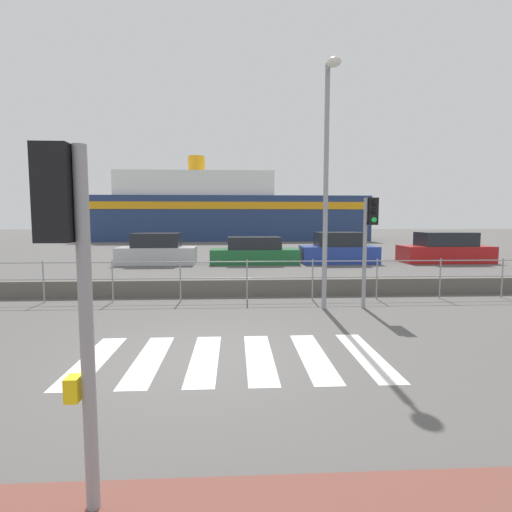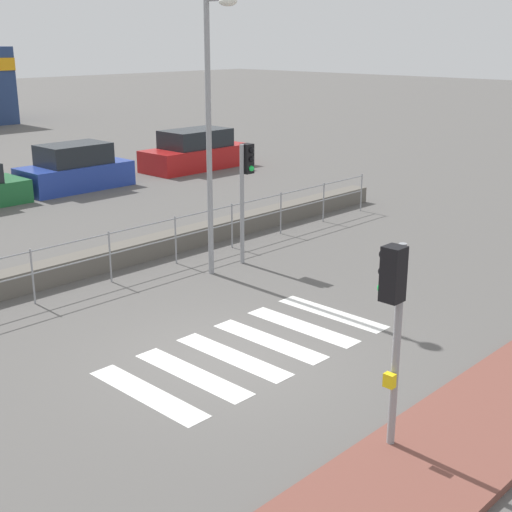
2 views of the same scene
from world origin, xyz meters
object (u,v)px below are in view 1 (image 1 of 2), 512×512
(traffic_light_far, at_px, (370,227))
(parked_car_blue, at_px, (338,250))
(traffic_light_near, at_px, (69,256))
(parked_car_red, at_px, (445,250))
(parked_car_green, at_px, (254,252))
(parked_car_silver, at_px, (157,251))
(streetlamp, at_px, (328,160))
(ferry_boat, at_px, (223,212))

(traffic_light_far, bearing_deg, parked_car_blue, 79.34)
(traffic_light_near, xyz_separation_m, parked_car_red, (12.20, 17.37, -1.35))
(parked_car_green, bearing_deg, traffic_light_near, -97.15)
(parked_car_green, bearing_deg, parked_car_red, 0.00)
(parked_car_silver, height_order, parked_car_green, parked_car_silver)
(parked_car_blue, xyz_separation_m, parked_car_red, (5.66, 0.00, -0.00))
(traffic_light_near, xyz_separation_m, streetlamp, (3.45, 6.85, 1.68))
(traffic_light_far, bearing_deg, parked_car_red, 53.64)
(parked_car_red, bearing_deg, ferry_boat, 117.70)
(traffic_light_far, relative_size, parked_car_blue, 0.72)
(traffic_light_far, xyz_separation_m, parked_car_blue, (1.95, 10.34, -1.39))
(parked_car_red, bearing_deg, traffic_light_near, -125.08)
(traffic_light_near, distance_m, parked_car_blue, 18.60)
(streetlamp, bearing_deg, traffic_light_far, 8.57)
(streetlamp, bearing_deg, parked_car_blue, 73.64)
(streetlamp, relative_size, parked_car_silver, 1.56)
(parked_car_silver, height_order, parked_car_blue, parked_car_blue)
(streetlamp, height_order, ferry_boat, ferry_boat)
(parked_car_silver, xyz_separation_m, parked_car_green, (4.92, 0.00, -0.09))
(streetlamp, xyz_separation_m, ferry_boat, (-3.55, 33.93, -0.69))
(traffic_light_far, height_order, parked_car_green, traffic_light_far)
(streetlamp, relative_size, parked_car_green, 1.35)
(parked_car_blue, bearing_deg, parked_car_red, 0.00)
(traffic_light_far, height_order, parked_car_red, traffic_light_far)
(ferry_boat, xyz_separation_m, parked_car_green, (2.28, -23.42, -2.44))
(ferry_boat, bearing_deg, parked_car_red, -62.30)
(streetlamp, bearing_deg, parked_car_green, 96.88)
(traffic_light_near, bearing_deg, traffic_light_far, 56.88)
(streetlamp, distance_m, parked_car_red, 14.01)
(traffic_light_far, bearing_deg, streetlamp, -171.43)
(streetlamp, height_order, parked_car_silver, streetlamp)
(parked_car_blue, bearing_deg, traffic_light_far, -100.66)
(parked_car_blue, bearing_deg, parked_car_green, 180.00)
(ferry_boat, bearing_deg, traffic_light_near, -89.85)
(parked_car_silver, bearing_deg, parked_car_blue, -0.00)
(parked_car_silver, bearing_deg, traffic_light_near, -81.03)
(parked_car_silver, relative_size, parked_car_red, 0.85)
(parked_car_blue, relative_size, parked_car_red, 0.85)
(parked_car_blue, height_order, parked_car_red, parked_car_blue)
(traffic_light_far, xyz_separation_m, ferry_boat, (-4.69, 33.76, 0.96))
(traffic_light_near, height_order, parked_car_silver, traffic_light_near)
(parked_car_silver, distance_m, parked_car_red, 14.94)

